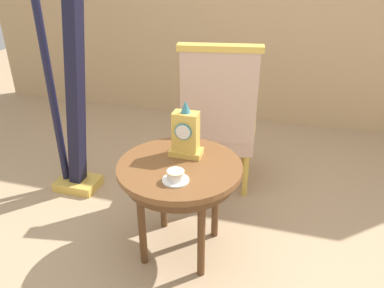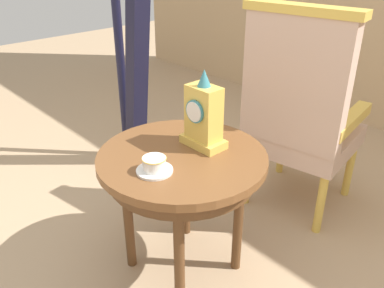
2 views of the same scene
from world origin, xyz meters
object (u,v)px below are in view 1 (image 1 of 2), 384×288
Objects in this scene: side_table at (180,176)px; harp at (69,98)px; armchair at (219,117)px; teacup_left at (176,176)px; mantel_clock at (186,134)px.

harp is at bearing 155.39° from side_table.
harp is (-0.96, 0.44, 0.22)m from side_table.
teacup_left is at bearing -91.43° from armchair.
teacup_left is 0.31m from mantel_clock.
teacup_left is at bearing -79.25° from side_table.
armchair is at bearing 85.87° from side_table.
mantel_clock is 1.01m from harp.
mantel_clock is at bearing -94.80° from armchair.
harp is (-0.99, 0.61, 0.12)m from teacup_left.
side_table is 0.24m from mantel_clock.
side_table is at bearing -90.45° from mantel_clock.
armchair reaches higher than teacup_left.
armchair is (0.05, 0.65, -0.15)m from mantel_clock.
mantel_clock reaches higher than side_table.
teacup_left reaches higher than side_table.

